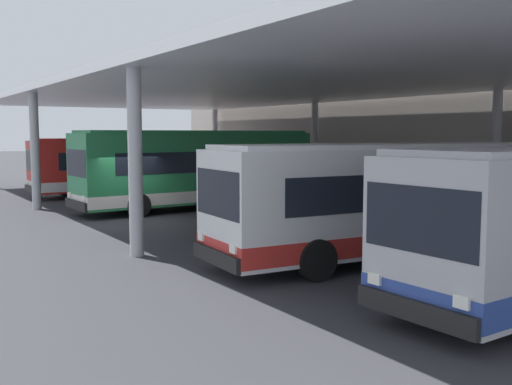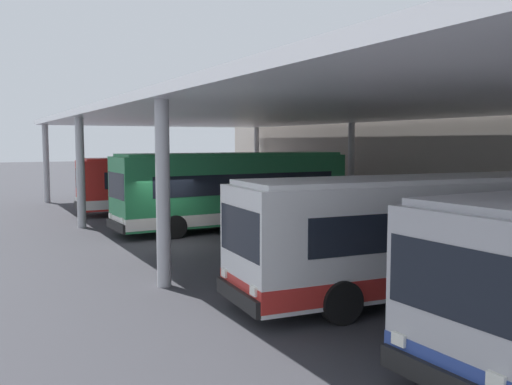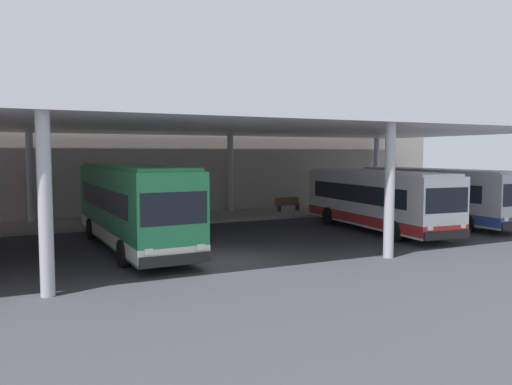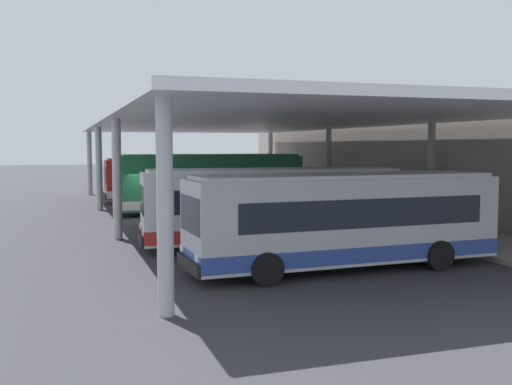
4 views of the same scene
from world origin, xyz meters
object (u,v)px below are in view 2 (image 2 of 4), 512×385
(bus_middle_bay, at_px, (421,234))
(banner_sign, at_px, (267,173))
(bus_second_bay, at_px, (234,190))
(bus_nearest_bay, at_px, (171,183))

(bus_middle_bay, xyz_separation_m, banner_sign, (-22.32, 7.67, 0.32))
(bus_second_bay, distance_m, bus_middle_bay, 12.66)
(bus_nearest_bay, bearing_deg, bus_second_bay, 3.42)
(bus_nearest_bay, height_order, banner_sign, banner_sign)
(bus_second_bay, distance_m, banner_sign, 12.02)
(banner_sign, bearing_deg, bus_middle_bay, -18.97)
(bus_second_bay, relative_size, bus_middle_bay, 1.07)
(bus_second_bay, relative_size, banner_sign, 3.57)
(bus_second_bay, bearing_deg, banner_sign, 143.64)
(bus_second_bay, xyz_separation_m, bus_middle_bay, (12.64, -0.55, -0.19))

